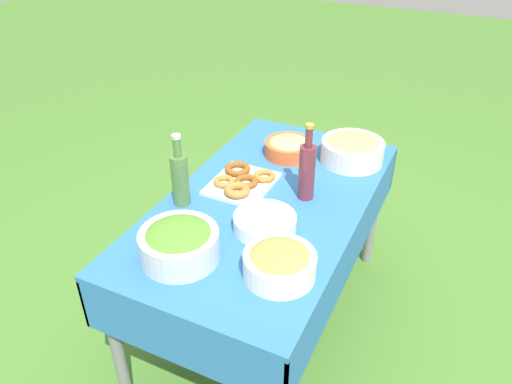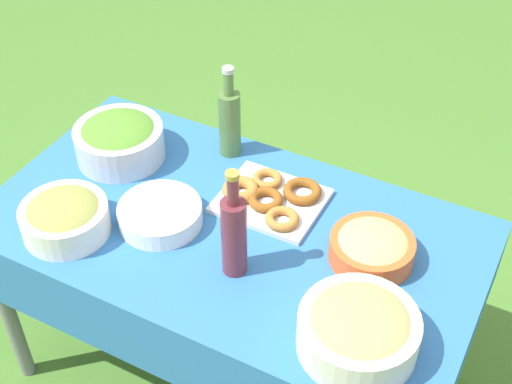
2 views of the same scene
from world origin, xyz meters
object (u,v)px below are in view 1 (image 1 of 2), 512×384
(donut_platter, at_px, (242,182))
(wine_bottle, at_px, (307,170))
(pasta_bowl, at_px, (289,147))
(bread_bowl, at_px, (352,149))
(salad_bowl, at_px, (179,242))
(olive_bowl, at_px, (280,263))
(olive_oil_bottle, at_px, (180,177))
(plate_stack, at_px, (265,223))

(donut_platter, height_order, wine_bottle, wine_bottle)
(pasta_bowl, distance_m, bread_bowl, 0.30)
(donut_platter, bearing_deg, wine_bottle, -82.87)
(salad_bowl, bearing_deg, pasta_bowl, -3.62)
(olive_bowl, bearing_deg, bread_bowl, 0.48)
(salad_bowl, bearing_deg, olive_oil_bottle, 31.67)
(salad_bowl, relative_size, plate_stack, 1.16)
(donut_platter, bearing_deg, pasta_bowl, -12.71)
(salad_bowl, bearing_deg, bread_bowl, -20.14)
(pasta_bowl, bearing_deg, plate_stack, -166.18)
(olive_bowl, bearing_deg, salad_bowl, 100.75)
(wine_bottle, bearing_deg, bread_bowl, -12.63)
(salad_bowl, height_order, wine_bottle, wine_bottle)
(salad_bowl, bearing_deg, plate_stack, -35.26)
(olive_oil_bottle, bearing_deg, olive_bowl, -113.24)
(plate_stack, height_order, olive_oil_bottle, olive_oil_bottle)
(plate_stack, bearing_deg, salad_bowl, 144.74)
(donut_platter, height_order, olive_oil_bottle, olive_oil_bottle)
(donut_platter, relative_size, olive_bowl, 1.27)
(olive_bowl, bearing_deg, pasta_bowl, 20.39)
(olive_oil_bottle, distance_m, bread_bowl, 0.84)
(donut_platter, relative_size, olive_oil_bottle, 1.00)
(salad_bowl, relative_size, donut_platter, 0.90)
(salad_bowl, xyz_separation_m, olive_bowl, (0.07, -0.36, -0.01))
(plate_stack, xyz_separation_m, olive_bowl, (-0.22, -0.15, 0.03))
(olive_bowl, bearing_deg, olive_oil_bottle, 66.76)
(donut_platter, distance_m, plate_stack, 0.33)
(olive_oil_bottle, height_order, olive_bowl, olive_oil_bottle)
(pasta_bowl, distance_m, olive_bowl, 0.86)
(donut_platter, bearing_deg, bread_bowl, -41.36)
(plate_stack, bearing_deg, donut_platter, 42.52)
(plate_stack, xyz_separation_m, bread_bowl, (0.67, -0.15, 0.04))
(salad_bowl, distance_m, pasta_bowl, 0.88)
(pasta_bowl, height_order, olive_bowl, olive_bowl)
(pasta_bowl, xyz_separation_m, wine_bottle, (-0.31, -0.21, 0.09))
(olive_bowl, bearing_deg, wine_bottle, 10.71)
(olive_bowl, bearing_deg, plate_stack, 35.54)
(donut_platter, distance_m, bread_bowl, 0.56)
(pasta_bowl, bearing_deg, salad_bowl, 176.38)
(donut_platter, xyz_separation_m, olive_bowl, (-0.46, -0.38, 0.04))
(bread_bowl, distance_m, olive_bowl, 0.88)
(bread_bowl, bearing_deg, olive_bowl, -179.52)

